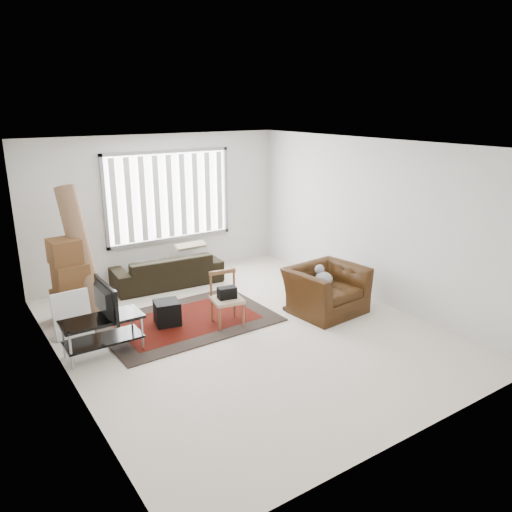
{
  "coord_description": "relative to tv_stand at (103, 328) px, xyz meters",
  "views": [
    {
      "loc": [
        -3.6,
        -5.7,
        3.22
      ],
      "look_at": [
        0.33,
        0.2,
        1.05
      ],
      "focal_mm": 35.0,
      "sensor_mm": 36.0,
      "label": 1
    }
  ],
  "objects": [
    {
      "name": "sofa",
      "position": [
        1.81,
        2.0,
        0.0
      ],
      "size": [
        2.03,
        1.0,
        0.76
      ],
      "primitive_type": "imported",
      "rotation": [
        0.0,
        0.0,
        3.07
      ],
      "color": "black",
      "rests_on": "ground"
    },
    {
      "name": "rolled_rug",
      "position": [
        0.17,
        1.44,
        0.65
      ],
      "size": [
        0.49,
        0.99,
        2.06
      ],
      "primitive_type": "cylinder",
      "rotation": [
        -0.32,
        0.0,
        0.2
      ],
      "color": "brown",
      "rests_on": "ground"
    },
    {
      "name": "moving_boxes",
      "position": [
        -0.05,
        1.41,
        0.22
      ],
      "size": [
        0.55,
        0.51,
        1.28
      ],
      "color": "brown",
      "rests_on": "ground"
    },
    {
      "name": "side_chair",
      "position": [
        1.84,
        -0.11,
        0.08
      ],
      "size": [
        0.51,
        0.51,
        0.82
      ],
      "rotation": [
        0.0,
        0.0,
        -0.18
      ],
      "color": "#9B8065",
      "rests_on": "ground"
    },
    {
      "name": "persian_rug",
      "position": [
        1.39,
        0.32,
        -0.37
      ],
      "size": [
        2.63,
        1.78,
        0.02
      ],
      "color": "black",
      "rests_on": "ground"
    },
    {
      "name": "subwoofer",
      "position": [
        1.08,
        0.37,
        -0.17
      ],
      "size": [
        0.43,
        0.43,
        0.36
      ],
      "primitive_type": "cube",
      "rotation": [
        0.0,
        0.0,
        -0.2
      ],
      "color": "black",
      "rests_on": "persian_rug"
    },
    {
      "name": "armchair",
      "position": [
        3.42,
        -0.55,
        0.05
      ],
      "size": [
        1.22,
        1.09,
        0.84
      ],
      "rotation": [
        0.0,
        0.0,
        0.09
      ],
      "color": "#361E0B",
      "rests_on": "ground"
    },
    {
      "name": "room",
      "position": [
        1.98,
        0.06,
        1.38
      ],
      "size": [
        6.0,
        6.02,
        2.71
      ],
      "color": "beige",
      "rests_on": "ground"
    },
    {
      "name": "white_flatpack",
      "position": [
        -0.2,
        0.79,
        -0.04
      ],
      "size": [
        0.53,
        0.23,
        0.67
      ],
      "primitive_type": "cube",
      "rotation": [
        -0.21,
        0.0,
        0.03
      ],
      "color": "silver",
      "rests_on": "ground"
    },
    {
      "name": "tv",
      "position": [
        0.0,
        0.0,
        0.39
      ],
      "size": [
        0.11,
        0.85,
        0.49
      ],
      "primitive_type": "imported",
      "rotation": [
        0.0,
        0.0,
        1.57
      ],
      "color": "black",
      "rests_on": "tv_stand"
    },
    {
      "name": "tv_stand",
      "position": [
        0.0,
        0.0,
        0.0
      ],
      "size": [
        1.04,
        0.47,
        0.52
      ],
      "color": "black",
      "rests_on": "ground"
    }
  ]
}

